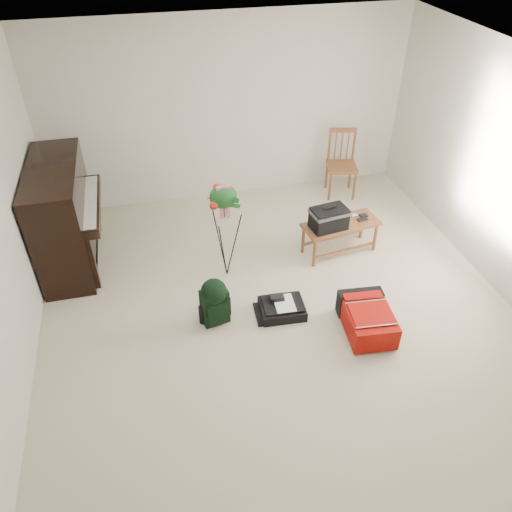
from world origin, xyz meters
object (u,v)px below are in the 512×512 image
object	(u,v)px
red_suitcase	(365,316)
flower_stand	(225,232)
piano	(65,218)
green_backpack	(214,300)
black_duffel	(282,308)
bench	(332,219)
dining_chair	(341,164)

from	to	relation	value
red_suitcase	flower_stand	world-z (taller)	flower_stand
piano	green_backpack	world-z (taller)	piano
red_suitcase	black_duffel	bearing A→B (deg)	158.42
green_backpack	flower_stand	world-z (taller)	flower_stand
green_backpack	red_suitcase	bearing A→B (deg)	-28.56
green_backpack	bench	bearing A→B (deg)	16.11
red_suitcase	green_backpack	world-z (taller)	green_backpack
bench	red_suitcase	distance (m)	1.34
piano	flower_stand	bearing A→B (deg)	-22.50
piano	dining_chair	distance (m)	3.82
dining_chair	black_duffel	world-z (taller)	dining_chair
piano	dining_chair	xyz separation A→B (m)	(3.74, 0.76, -0.14)
piano	red_suitcase	bearing A→B (deg)	-32.75
bench	piano	bearing A→B (deg)	159.78
red_suitcase	green_backpack	size ratio (longest dim) A/B	1.31
piano	black_duffel	xyz separation A→B (m)	(2.21, -1.52, -0.53)
black_duffel	green_backpack	distance (m)	0.75
dining_chair	black_duffel	distance (m)	2.77
green_backpack	black_duffel	bearing A→B (deg)	-15.50
green_backpack	flower_stand	distance (m)	0.85
red_suitcase	black_duffel	size ratio (longest dim) A/B	1.45
black_duffel	green_backpack	bearing A→B (deg)	-179.98
black_duffel	flower_stand	world-z (taller)	flower_stand
piano	bench	world-z (taller)	piano
bench	dining_chair	world-z (taller)	dining_chair
piano	bench	distance (m)	3.14
black_duffel	flower_stand	distance (m)	1.05
piano	bench	size ratio (longest dim) A/B	1.52
red_suitcase	green_backpack	distance (m)	1.57
piano	flower_stand	world-z (taller)	piano
piano	red_suitcase	size ratio (longest dim) A/B	2.09
dining_chair	bench	bearing A→B (deg)	-102.96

